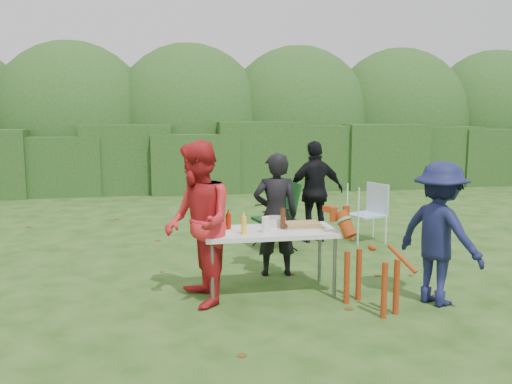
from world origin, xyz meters
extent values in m
plane|color=#1E4211|center=(0.00, 0.00, 0.00)|extent=(80.00, 80.00, 0.00)
cube|color=#23471C|center=(0.00, 8.00, 0.85)|extent=(22.00, 1.40, 1.70)
ellipsoid|color=#3D6628|center=(0.00, 9.60, 1.60)|extent=(20.00, 2.60, 3.20)
cube|color=silver|center=(0.25, -0.26, 0.71)|extent=(1.50, 0.70, 0.05)
cylinder|color=slate|center=(-0.43, -0.54, 0.34)|extent=(0.04, 0.04, 0.69)
cylinder|color=slate|center=(0.93, -0.54, 0.34)|extent=(0.04, 0.04, 0.69)
cylinder|color=slate|center=(-0.43, 0.02, 0.34)|extent=(0.04, 0.04, 0.69)
cylinder|color=slate|center=(0.93, 0.02, 0.34)|extent=(0.04, 0.04, 0.69)
imported|color=black|center=(0.47, 0.42, 0.78)|extent=(0.60, 0.42, 1.56)
imported|color=red|center=(-0.57, -0.45, 0.88)|extent=(0.79, 0.95, 1.76)
imported|color=black|center=(1.49, 2.07, 0.80)|extent=(0.98, 0.49, 1.61)
imported|color=#151943|center=(1.97, -0.91, 0.77)|extent=(0.96, 1.15, 1.54)
cube|color=#B7B7BA|center=(0.65, -0.19, 0.75)|extent=(0.45, 0.30, 0.02)
cube|color=#B18849|center=(0.65, -0.19, 0.78)|extent=(0.40, 0.26, 0.04)
cylinder|color=yellow|center=(-0.07, -0.43, 0.84)|extent=(0.06, 0.06, 0.20)
cylinder|color=#9C1B08|center=(-0.23, -0.36, 0.85)|extent=(0.06, 0.06, 0.22)
cylinder|color=#47230F|center=(0.41, -0.24, 0.86)|extent=(0.06, 0.06, 0.24)
cylinder|color=white|center=(-0.31, -0.14, 0.87)|extent=(0.12, 0.12, 0.26)
cylinder|color=white|center=(0.17, -0.40, 0.83)|extent=(0.08, 0.08, 0.18)
cylinder|color=silver|center=(0.36, -0.04, 0.79)|extent=(0.26, 0.26, 0.10)
cylinder|color=white|center=(-0.29, -0.34, 0.77)|extent=(0.24, 0.24, 0.05)
camera|label=1|loc=(-0.99, -6.09, 2.06)|focal=38.00mm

